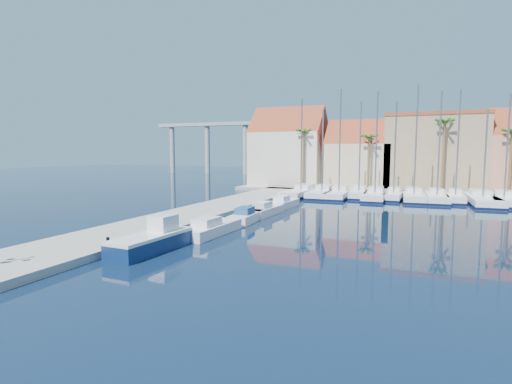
{
  "coord_description": "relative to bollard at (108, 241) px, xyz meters",
  "views": [
    {
      "loc": [
        11.43,
        -19.08,
        6.4
      ],
      "look_at": [
        -1.33,
        11.46,
        3.0
      ],
      "focal_mm": 28.0,
      "sensor_mm": 36.0,
      "label": 1
    }
  ],
  "objects": [
    {
      "name": "ground",
      "position": [
        6.6,
        0.03,
        -0.77
      ],
      "size": [
        260.0,
        260.0,
        0.0
      ],
      "primitive_type": "plane",
      "color": "black",
      "rests_on": "ground"
    },
    {
      "name": "quay_west",
      "position": [
        -2.4,
        13.53,
        -0.52
      ],
      "size": [
        6.0,
        77.0,
        0.5
      ],
      "primitive_type": "cube",
      "color": "gray",
      "rests_on": "ground"
    },
    {
      "name": "shore_north",
      "position": [
        16.6,
        48.03,
        -0.52
      ],
      "size": [
        54.0,
        16.0,
        0.5
      ],
      "primitive_type": "cube",
      "color": "gray",
      "rests_on": "ground"
    },
    {
      "name": "bollard",
      "position": [
        0.0,
        0.0,
        0.0
      ],
      "size": [
        0.21,
        0.21,
        0.53
      ],
      "primitive_type": "cylinder",
      "color": "black",
      "rests_on": "quay_west"
    },
    {
      "name": "fishing_boat",
      "position": [
        2.2,
        1.62,
        -0.04
      ],
      "size": [
        2.4,
        6.31,
        2.17
      ],
      "rotation": [
        0.0,
        0.0,
        -0.05
      ],
      "color": "navy",
      "rests_on": "ground"
    },
    {
      "name": "motorboat_west_0",
      "position": [
        3.17,
        7.43,
        -0.26
      ],
      "size": [
        2.28,
        6.4,
        1.4
      ],
      "rotation": [
        0.0,
        0.0,
        -0.04
      ],
      "color": "white",
      "rests_on": "ground"
    },
    {
      "name": "motorboat_west_1",
      "position": [
        3.4,
        13.74,
        -0.26
      ],
      "size": [
        2.12,
        5.67,
        1.4
      ],
      "rotation": [
        0.0,
        0.0,
        0.06
      ],
      "color": "white",
      "rests_on": "ground"
    },
    {
      "name": "motorboat_west_2",
      "position": [
        3.54,
        17.81,
        -0.26
      ],
      "size": [
        2.17,
        5.94,
        1.4
      ],
      "rotation": [
        0.0,
        0.0,
        -0.05
      ],
      "color": "white",
      "rests_on": "ground"
    },
    {
      "name": "motorboat_west_3",
      "position": [
        3.58,
        23.52,
        -0.26
      ],
      "size": [
        2.15,
        5.79,
        1.4
      ],
      "rotation": [
        0.0,
        0.0,
        -0.06
      ],
      "color": "white",
      "rests_on": "ground"
    },
    {
      "name": "sailboat_0",
      "position": [
        2.32,
        35.76,
        -0.18
      ],
      "size": [
        3.83,
        11.26,
        13.55
      ],
      "rotation": [
        0.0,
        0.0,
        -0.08
      ],
      "color": "white",
      "rests_on": "ground"
    },
    {
      "name": "sailboat_1",
      "position": [
        5.16,
        36.1,
        -0.2
      ],
      "size": [
        3.24,
        10.88,
        12.07
      ],
      "rotation": [
        0.0,
        0.0,
        0.04
      ],
      "color": "white",
      "rests_on": "ground"
    },
    {
      "name": "sailboat_2",
      "position": [
        7.6,
        35.78,
        -0.16
      ],
      "size": [
        2.82,
        10.26,
        14.6
      ],
      "rotation": [
        0.0,
        0.0,
        0.01
      ],
      "color": "white",
      "rests_on": "ground"
    },
    {
      "name": "sailboat_3",
      "position": [
        10.06,
        36.97,
        -0.14
      ],
      "size": [
        2.79,
        8.59,
        12.96
      ],
      "rotation": [
        0.0,
        0.0,
        0.07
      ],
      "color": "white",
      "rests_on": "ground"
    },
    {
      "name": "sailboat_4",
      "position": [
        12.34,
        35.74,
        -0.17
      ],
      "size": [
        3.0,
        10.45,
        14.03
      ],
      "rotation": [
        0.0,
        0.0,
        0.02
      ],
      "color": "white",
      "rests_on": "ground"
    },
    {
      "name": "sailboat_5",
      "position": [
        14.64,
        36.54,
        -0.14
      ],
      "size": [
        2.43,
        8.21,
        12.76
      ],
      "rotation": [
        0.0,
        0.0,
        -0.03
      ],
      "color": "white",
      "rests_on": "ground"
    },
    {
      "name": "sailboat_6",
      "position": [
        17.08,
        36.44,
        -0.16
      ],
      "size": [
        3.36,
        10.34,
        14.65
      ],
      "rotation": [
        0.0,
        0.0,
        0.07
      ],
      "color": "white",
      "rests_on": "ground"
    },
    {
      "name": "sailboat_7",
      "position": [
        19.81,
        36.15,
        -0.16
      ],
      "size": [
        2.92,
        9.58,
        13.71
      ],
      "rotation": [
        0.0,
        0.0,
        0.04
      ],
      "color": "white",
      "rests_on": "ground"
    },
    {
      "name": "sailboat_8",
      "position": [
        21.96,
        36.75,
        -0.11
      ],
      "size": [
        2.26,
        8.16,
        13.95
      ],
      "rotation": [
        0.0,
        0.0,
        -0.01
      ],
      "color": "white",
      "rests_on": "ground"
    },
    {
      "name": "sailboat_9",
      "position": [
        24.8,
        35.93,
        -0.22
      ],
      "size": [
        3.67,
        12.14,
        11.22
      ],
      "rotation": [
        0.0,
        0.0,
        0.04
      ],
      "color": "white",
      "rests_on": "ground"
    },
    {
      "name": "sailboat_10",
      "position": [
        27.18,
        36.5,
        -0.18
      ],
      "size": [
        3.48,
        10.59,
        13.02
      ],
      "rotation": [
        0.0,
        0.0,
        -0.07
      ],
      "color": "white",
      "rests_on": "ground"
    },
    {
      "name": "building_0",
      "position": [
        -3.4,
        47.03,
        5.76
      ],
      "size": [
        12.3,
        9.0,
        13.5
      ],
      "color": "beige",
      "rests_on": "shore_north"
    },
    {
      "name": "building_1",
      "position": [
        8.6,
        47.03,
        4.53
      ],
      "size": [
        10.3,
        8.0,
        11.0
      ],
      "color": "beige",
      "rests_on": "shore_north"
    },
    {
      "name": "building_2",
      "position": [
        19.6,
        48.03,
        5.49
      ],
      "size": [
        14.2,
        10.2,
        11.5
      ],
      "color": "#98835E",
      "rests_on": "shore_north"
    },
    {
      "name": "palm_0",
      "position": [
        0.6,
        42.03,
        8.31
      ],
      "size": [
        2.6,
        2.6,
        10.15
      ],
      "color": "brown",
      "rests_on": "shore_north"
    },
    {
      "name": "palm_1",
      "position": [
        10.6,
        42.03,
        7.37
      ],
      "size": [
        2.6,
        2.6,
        9.15
      ],
      "color": "brown",
      "rests_on": "shore_north"
    },
    {
      "name": "palm_2",
      "position": [
        20.6,
        42.03,
        9.25
      ],
      "size": [
        2.6,
        2.6,
        11.15
      ],
      "color": "brown",
      "rests_on": "shore_north"
    },
    {
      "name": "palm_3",
      "position": [
        28.6,
        42.03,
        7.84
      ],
      "size": [
        2.6,
        2.6,
        9.65
      ],
      "color": "brown",
      "rests_on": "shore_north"
    },
    {
      "name": "viaduct",
      "position": [
        -32.47,
        82.03,
        9.48
      ],
      "size": [
        48.0,
        2.2,
        14.45
      ],
      "color": "#9E9E99",
      "rests_on": "ground"
    }
  ]
}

